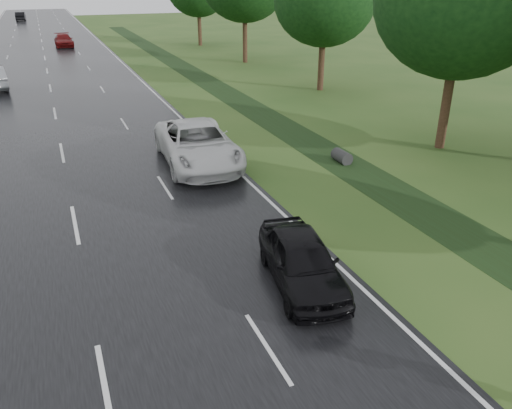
{
  "coord_description": "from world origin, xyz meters",
  "views": [
    {
      "loc": [
        -0.08,
        -8.01,
        7.58
      ],
      "look_at": [
        5.14,
        4.62,
        1.3
      ],
      "focal_mm": 35.0,
      "sensor_mm": 36.0,
      "label": 1
    }
  ],
  "objects": [
    {
      "name": "road",
      "position": [
        0.0,
        45.0,
        0.02
      ],
      "size": [
        14.0,
        180.0,
        0.04
      ],
      "primitive_type": "cube",
      "color": "black",
      "rests_on": "ground"
    },
    {
      "name": "drainage_ditch",
      "position": [
        11.5,
        18.71,
        0.04
      ],
      "size": [
        2.2,
        120.0,
        0.56
      ],
      "color": "black",
      "rests_on": "ground"
    },
    {
      "name": "edge_stripe_east",
      "position": [
        6.75,
        45.0,
        0.04
      ],
      "size": [
        0.12,
        180.0,
        0.01
      ],
      "primitive_type": "cube",
      "color": "silver",
      "rests_on": "road"
    },
    {
      "name": "far_car_red",
      "position": [
        2.39,
        56.61,
        0.74
      ],
      "size": [
        2.02,
        4.85,
        1.4
      ],
      "primitive_type": "imported",
      "rotation": [
        0.0,
        0.0,
        0.01
      ],
      "color": "maroon",
      "rests_on": "road"
    },
    {
      "name": "center_line",
      "position": [
        0.0,
        45.0,
        0.04
      ],
      "size": [
        0.12,
        180.0,
        0.01
      ],
      "primitive_type": "cube",
      "color": "silver",
      "rests_on": "road"
    },
    {
      "name": "ground",
      "position": [
        0.0,
        0.0,
        0.0
      ],
      "size": [
        220.0,
        220.0,
        0.0
      ],
      "primitive_type": "plane",
      "color": "#2E4F1C",
      "rests_on": "ground"
    },
    {
      "name": "dark_sedan",
      "position": [
        5.37,
        2.0,
        0.74
      ],
      "size": [
        2.33,
        4.35,
        1.41
      ],
      "primitive_type": "imported",
      "rotation": [
        0.0,
        0.0,
        -0.17
      ],
      "color": "black",
      "rests_on": "road"
    },
    {
      "name": "far_car_dark",
      "position": [
        -2.82,
        98.82,
        0.79
      ],
      "size": [
        1.74,
        4.6,
        1.5
      ],
      "primitive_type": "imported",
      "rotation": [
        0.0,
        0.0,
        3.11
      ],
      "color": "black",
      "rests_on": "road"
    },
    {
      "name": "white_pickup",
      "position": [
        5.5,
        12.12,
        0.93
      ],
      "size": [
        3.35,
        6.59,
        1.79
      ],
      "primitive_type": "imported",
      "rotation": [
        0.0,
        0.0,
        -0.06
      ],
      "color": "silver",
      "rests_on": "road"
    }
  ]
}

